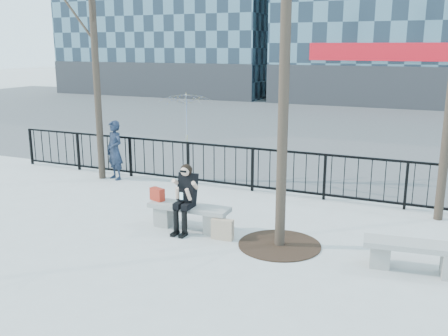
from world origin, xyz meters
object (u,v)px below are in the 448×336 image
at_px(bench_second, 416,254).
at_px(standing_man, 115,150).
at_px(bench_main, 189,214).
at_px(seated_woman, 185,199).

xyz_separation_m(bench_second, standing_man, (-7.80, 2.81, 0.50)).
bearing_deg(bench_main, seated_woman, -90.00).
bearing_deg(bench_main, standing_man, 144.45).
bearing_deg(bench_second, standing_man, 153.11).
height_order(bench_main, bench_second, bench_main).
height_order(bench_main, seated_woman, seated_woman).
xyz_separation_m(seated_woman, standing_man, (-3.60, 2.73, 0.13)).
distance_m(bench_main, bench_second, 4.21).
relative_size(bench_main, bench_second, 1.01).
relative_size(bench_second, standing_man, 1.02).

